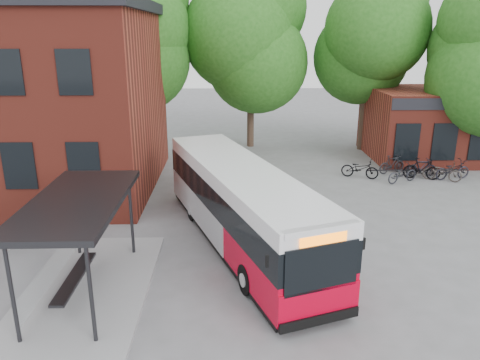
{
  "coord_description": "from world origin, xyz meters",
  "views": [
    {
      "loc": [
        -0.37,
        -12.91,
        7.15
      ],
      "look_at": [
        0.0,
        3.32,
        2.0
      ],
      "focal_mm": 35.0,
      "sensor_mm": 36.0,
      "label": 1
    }
  ],
  "objects_px": {
    "bicycle_4": "(442,172)",
    "bicycle_5": "(421,167)",
    "bicycle_1": "(392,164)",
    "bicycle_3": "(422,169)",
    "bicycle_2": "(402,173)",
    "bicycle_6": "(453,170)",
    "bicycle_0": "(360,169)",
    "bus_shelter": "(82,247)",
    "city_bus": "(241,207)"
  },
  "relations": [
    {
      "from": "bicycle_4",
      "to": "bicycle_5",
      "type": "relative_size",
      "value": 1.16
    },
    {
      "from": "bicycle_1",
      "to": "bicycle_3",
      "type": "bearing_deg",
      "value": -157.46
    },
    {
      "from": "bicycle_2",
      "to": "bicycle_6",
      "type": "bearing_deg",
      "value": -104.64
    },
    {
      "from": "bicycle_0",
      "to": "bicycle_4",
      "type": "relative_size",
      "value": 1.01
    },
    {
      "from": "bicycle_6",
      "to": "bicycle_2",
      "type": "bearing_deg",
      "value": 87.18
    },
    {
      "from": "bus_shelter",
      "to": "bicycle_2",
      "type": "bearing_deg",
      "value": 38.34
    },
    {
      "from": "bicycle_1",
      "to": "bicycle_4",
      "type": "bearing_deg",
      "value": -147.72
    },
    {
      "from": "bicycle_2",
      "to": "bicycle_3",
      "type": "xyz_separation_m",
      "value": [
        1.18,
        0.52,
        0.08
      ]
    },
    {
      "from": "bicycle_1",
      "to": "bicycle_4",
      "type": "distance_m",
      "value": 2.51
    },
    {
      "from": "bicycle_3",
      "to": "bicycle_4",
      "type": "height_order",
      "value": "bicycle_3"
    },
    {
      "from": "bicycle_2",
      "to": "bicycle_5",
      "type": "distance_m",
      "value": 1.73
    },
    {
      "from": "city_bus",
      "to": "bicycle_0",
      "type": "xyz_separation_m",
      "value": [
        6.27,
        7.69,
        -0.91
      ]
    },
    {
      "from": "bus_shelter",
      "to": "bicycle_1",
      "type": "xyz_separation_m",
      "value": [
        12.71,
        11.66,
        -0.96
      ]
    },
    {
      "from": "bicycle_0",
      "to": "bicycle_5",
      "type": "xyz_separation_m",
      "value": [
        3.26,
        0.21,
        -0.01
      ]
    },
    {
      "from": "city_bus",
      "to": "bicycle_3",
      "type": "distance_m",
      "value": 11.93
    },
    {
      "from": "bicycle_2",
      "to": "bicycle_3",
      "type": "distance_m",
      "value": 1.29
    },
    {
      "from": "bicycle_0",
      "to": "bicycle_4",
      "type": "distance_m",
      "value": 4.04
    },
    {
      "from": "bicycle_1",
      "to": "bicycle_2",
      "type": "height_order",
      "value": "bicycle_1"
    },
    {
      "from": "city_bus",
      "to": "bicycle_2",
      "type": "height_order",
      "value": "city_bus"
    },
    {
      "from": "bicycle_3",
      "to": "bicycle_4",
      "type": "relative_size",
      "value": 0.98
    },
    {
      "from": "bicycle_4",
      "to": "bicycle_6",
      "type": "xyz_separation_m",
      "value": [
        0.64,
        0.26,
        0.02
      ]
    },
    {
      "from": "city_bus",
      "to": "bicycle_6",
      "type": "relative_size",
      "value": 5.76
    },
    {
      "from": "bus_shelter",
      "to": "bicycle_4",
      "type": "relative_size",
      "value": 3.79
    },
    {
      "from": "bicycle_1",
      "to": "bicycle_6",
      "type": "bearing_deg",
      "value": -136.39
    },
    {
      "from": "bicycle_4",
      "to": "bicycle_3",
      "type": "bearing_deg",
      "value": 95.28
    },
    {
      "from": "bus_shelter",
      "to": "city_bus",
      "type": "xyz_separation_m",
      "value": [
        4.51,
        3.17,
        -0.05
      ]
    },
    {
      "from": "bicycle_3",
      "to": "bicycle_2",
      "type": "bearing_deg",
      "value": 129.74
    },
    {
      "from": "bicycle_2",
      "to": "bicycle_5",
      "type": "bearing_deg",
      "value": -77.12
    },
    {
      "from": "bus_shelter",
      "to": "city_bus",
      "type": "height_order",
      "value": "bus_shelter"
    },
    {
      "from": "bicycle_3",
      "to": "bicycle_0",
      "type": "bearing_deg",
      "value": 99.92
    },
    {
      "from": "bus_shelter",
      "to": "city_bus",
      "type": "bearing_deg",
      "value": 35.09
    },
    {
      "from": "bus_shelter",
      "to": "bicycle_6",
      "type": "bearing_deg",
      "value": 34.29
    },
    {
      "from": "bicycle_5",
      "to": "bicycle_6",
      "type": "distance_m",
      "value": 1.48
    },
    {
      "from": "bicycle_3",
      "to": "bicycle_6",
      "type": "height_order",
      "value": "bicycle_3"
    },
    {
      "from": "bicycle_2",
      "to": "bicycle_4",
      "type": "xyz_separation_m",
      "value": [
        2.1,
        0.22,
        0.02
      ]
    },
    {
      "from": "bicycle_3",
      "to": "bicycle_5",
      "type": "xyz_separation_m",
      "value": [
        0.19,
        0.53,
        -0.07
      ]
    },
    {
      "from": "bicycle_0",
      "to": "bicycle_6",
      "type": "distance_m",
      "value": 4.64
    },
    {
      "from": "bus_shelter",
      "to": "bicycle_3",
      "type": "xyz_separation_m",
      "value": [
        13.85,
        10.55,
        -0.9
      ]
    },
    {
      "from": "bicycle_5",
      "to": "bus_shelter",
      "type": "bearing_deg",
      "value": 126.67
    },
    {
      "from": "bicycle_1",
      "to": "bicycle_4",
      "type": "relative_size",
      "value": 0.89
    },
    {
      "from": "bicycle_2",
      "to": "bicycle_4",
      "type": "height_order",
      "value": "bicycle_4"
    },
    {
      "from": "city_bus",
      "to": "bicycle_1",
      "type": "relative_size",
      "value": 6.7
    },
    {
      "from": "bicycle_2",
      "to": "bicycle_6",
      "type": "distance_m",
      "value": 2.78
    },
    {
      "from": "bicycle_0",
      "to": "bicycle_1",
      "type": "xyz_separation_m",
      "value": [
        1.92,
        0.8,
        0.0
      ]
    },
    {
      "from": "bicycle_2",
      "to": "bicycle_3",
      "type": "height_order",
      "value": "bicycle_3"
    },
    {
      "from": "bicycle_1",
      "to": "bicycle_5",
      "type": "distance_m",
      "value": 1.46
    },
    {
      "from": "bicycle_6",
      "to": "bicycle_1",
      "type": "bearing_deg",
      "value": 54.14
    },
    {
      "from": "city_bus",
      "to": "bicycle_1",
      "type": "bearing_deg",
      "value": 26.68
    },
    {
      "from": "bicycle_3",
      "to": "bicycle_5",
      "type": "distance_m",
      "value": 0.57
    },
    {
      "from": "city_bus",
      "to": "bicycle_4",
      "type": "distance_m",
      "value": 12.5
    }
  ]
}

